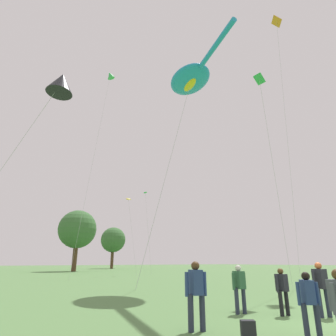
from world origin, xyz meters
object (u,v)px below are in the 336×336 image
(person_brown_coat, at_px, (309,299))
(big_show_kite, at_px, (191,79))
(person_tall_center, at_px, (239,285))
(small_kite_tiny_distant, at_px, (261,92))
(tree_broad_distant, at_px, (77,229))
(backpack, at_px, (248,332))
(small_kite_stunt_black, at_px, (110,76))
(person_navy_jacket, at_px, (196,290))
(person_short_left, at_px, (321,285))
(small_kite_bird_shape, at_px, (145,194))
(small_kite_box_yellow, at_px, (278,36))
(tree_oak_left, at_px, (113,240))
(small_kite_streamer_purple, at_px, (129,201))
(person_redhead_woman, at_px, (282,288))
(small_kite_triangle_green, at_px, (61,84))

(person_brown_coat, bearing_deg, big_show_kite, 9.21)
(person_tall_center, relative_size, small_kite_tiny_distant, 0.11)
(person_brown_coat, relative_size, tree_broad_distant, 0.13)
(backpack, xyz_separation_m, small_kite_stunt_black, (7.46, 26.84, 25.37))
(big_show_kite, bearing_deg, small_kite_stunt_black, 18.62)
(person_tall_center, height_order, person_navy_jacket, person_navy_jacket)
(big_show_kite, relative_size, person_navy_jacket, 10.17)
(person_short_left, height_order, small_kite_stunt_black, small_kite_stunt_black)
(person_tall_center, xyz_separation_m, small_kite_bird_shape, (13.09, 28.10, 10.14))
(small_kite_stunt_black, bearing_deg, big_show_kite, 7.32)
(person_brown_coat, relative_size, backpack, 3.21)
(small_kite_box_yellow, height_order, tree_oak_left, small_kite_box_yellow)
(person_navy_jacket, height_order, small_kite_streamer_purple, small_kite_streamer_purple)
(person_brown_coat, xyz_separation_m, person_redhead_woman, (2.12, 2.09, 0.01))
(person_navy_jacket, xyz_separation_m, small_kite_streamer_purple, (12.81, 28.34, 8.57))
(small_kite_streamer_purple, distance_m, small_kite_tiny_distant, 24.70)
(backpack, xyz_separation_m, small_kite_streamer_purple, (12.60, 29.77, 9.31))
(small_kite_bird_shape, bearing_deg, small_kite_triangle_green, -26.64)
(small_kite_box_yellow, bearing_deg, tree_oak_left, 126.16)
(person_tall_center, distance_m, small_kite_tiny_distant, 13.94)
(small_kite_bird_shape, bearing_deg, small_kite_streamer_purple, -63.10)
(person_brown_coat, distance_m, tree_broad_distant, 52.49)
(big_show_kite, distance_m, small_kite_triangle_green, 13.17)
(tree_broad_distant, xyz_separation_m, tree_oak_left, (15.42, 17.05, -0.33))
(person_tall_center, xyz_separation_m, tree_broad_distant, (10.12, 47.68, 6.58))
(person_brown_coat, height_order, person_redhead_woman, person_redhead_woman)
(person_tall_center, bearing_deg, small_kite_stunt_black, 0.09)
(person_redhead_woman, height_order, tree_broad_distant, tree_broad_distant)
(small_kite_bird_shape, bearing_deg, person_tall_center, -12.66)
(person_short_left, xyz_separation_m, small_kite_stunt_black, (3.15, 26.27, 24.65))
(person_tall_center, height_order, small_kite_stunt_black, small_kite_stunt_black)
(person_short_left, height_order, small_kite_triangle_green, small_kite_triangle_green)
(person_brown_coat, distance_m, small_kite_triangle_green, 12.81)
(person_tall_center, xyz_separation_m, small_kite_stunt_black, (4.82, 24.35, 24.71))
(person_redhead_woman, distance_m, person_navy_jacket, 3.73)
(person_tall_center, height_order, small_kite_box_yellow, small_kite_box_yellow)
(person_navy_jacket, height_order, small_kite_triangle_green, small_kite_triangle_green)
(big_show_kite, xyz_separation_m, backpack, (-8.13, -11.03, -16.00))
(small_kite_tiny_distant, bearing_deg, small_kite_streamer_purple, 82.61)
(person_redhead_woman, distance_m, small_kite_box_yellow, 26.62)
(person_redhead_woman, height_order, small_kite_tiny_distant, small_kite_tiny_distant)
(small_kite_triangle_green, distance_m, tree_broad_distant, 45.25)
(small_kite_triangle_green, bearing_deg, backpack, -178.37)
(person_redhead_woman, height_order, small_kite_box_yellow, small_kite_box_yellow)
(person_redhead_woman, bearing_deg, person_tall_center, 47.28)
(person_brown_coat, relative_size, person_short_left, 0.87)
(backpack, relative_size, small_kite_box_yellow, 0.02)
(small_kite_streamer_purple, bearing_deg, tree_oak_left, -102.19)
(small_kite_stunt_black, xyz_separation_m, tree_oak_left, (20.72, 40.37, -18.46))
(person_tall_center, relative_size, small_kite_stunt_black, 0.06)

